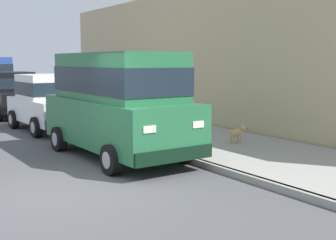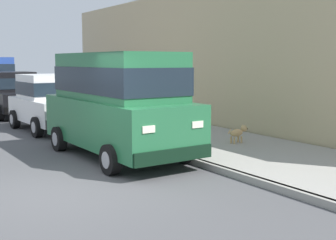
% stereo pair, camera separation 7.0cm
% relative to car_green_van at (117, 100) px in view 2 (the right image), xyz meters
% --- Properties ---
extents(ground_plane, '(80.00, 80.00, 0.00)m').
position_rel_car_green_van_xyz_m(ground_plane, '(-2.13, -1.98, -1.39)').
color(ground_plane, '#4C4C4F').
extents(curb, '(0.16, 64.00, 0.14)m').
position_rel_car_green_van_xyz_m(curb, '(1.07, -1.98, -1.32)').
color(curb, gray).
rests_on(curb, ground).
extents(sidewalk, '(3.60, 64.00, 0.14)m').
position_rel_car_green_van_xyz_m(sidewalk, '(2.87, -1.98, -1.32)').
color(sidewalk, '#99968E').
rests_on(sidewalk, ground).
extents(car_green_van, '(2.19, 4.93, 2.52)m').
position_rel_car_green_van_xyz_m(car_green_van, '(0.00, 0.00, 0.00)').
color(car_green_van, '#23663D').
rests_on(car_green_van, ground).
extents(car_white_hatchback, '(2.06, 3.86, 1.88)m').
position_rel_car_green_van_xyz_m(car_white_hatchback, '(-0.02, 5.13, -0.42)').
color(car_white_hatchback, white).
rests_on(car_white_hatchback, ground).
extents(car_black_hatchback, '(2.02, 3.84, 1.88)m').
position_rel_car_green_van_xyz_m(car_black_hatchback, '(-0.03, 9.61, -0.42)').
color(car_black_hatchback, black).
rests_on(car_black_hatchback, ground).
extents(dog_tan, '(0.76, 0.23, 0.49)m').
position_rel_car_green_van_xyz_m(dog_tan, '(3.21, -0.78, -0.97)').
color(dog_tan, tan).
rests_on(dog_tan, sidewalk).
extents(building_facade, '(0.50, 20.00, 4.91)m').
position_rel_car_green_van_xyz_m(building_facade, '(4.97, 3.60, 1.06)').
color(building_facade, tan).
rests_on(building_facade, ground).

